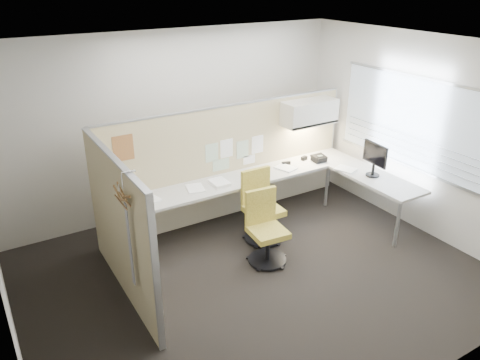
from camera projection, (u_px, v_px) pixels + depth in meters
floor at (254, 275)px, 5.96m from camera, size 5.50×4.50×0.01m
ceiling at (258, 48)px, 4.81m from camera, size 5.50×4.50×0.01m
wall_back at (176, 124)px, 7.14m from camera, size 5.50×0.02×2.80m
wall_front at (413, 272)px, 3.63m from camera, size 5.50×0.02×2.80m
wall_right at (417, 134)px, 6.68m from camera, size 0.02×4.50×2.80m
window_pane at (417, 124)px, 6.61m from camera, size 0.01×2.80×1.30m
partition_back at (229, 162)px, 7.11m from camera, size 4.10×0.06×1.75m
partition_left at (120, 228)px, 5.28m from camera, size 0.06×2.20×1.75m
desk at (266, 184)px, 7.03m from camera, size 4.00×2.07×0.73m
overhead_bin at (309, 112)px, 7.32m from camera, size 0.90×0.36×0.38m
task_light_strip at (309, 125)px, 7.41m from camera, size 0.60×0.06×0.02m
pinned_papers at (234, 152)px, 7.05m from camera, size 1.01×0.00×0.47m
poster at (123, 148)px, 6.10m from camera, size 0.28×0.00×0.35m
chair_left at (265, 230)px, 6.10m from camera, size 0.51×0.52×0.96m
chair_right at (261, 208)px, 6.59m from camera, size 0.53×0.53×1.01m
monitor at (375, 157)px, 6.88m from camera, size 0.20×0.49×0.51m
phone at (319, 159)px, 7.50m from camera, size 0.21×0.21×0.12m
stapler at (286, 163)px, 7.39m from camera, size 0.15×0.07×0.05m
tape_dispenser at (304, 158)px, 7.57m from camera, size 0.11×0.08×0.06m
coat_hook at (124, 206)px, 4.57m from camera, size 0.18×0.41×1.25m
paper_stack_0 at (149, 199)px, 6.25m from camera, size 0.29×0.34×0.03m
paper_stack_1 at (195, 188)px, 6.57m from camera, size 0.29×0.35×0.02m
paper_stack_2 at (219, 183)px, 6.72m from camera, size 0.23×0.30×0.04m
paper_stack_3 at (286, 168)px, 7.25m from camera, size 0.31×0.35×0.02m
paper_stack_4 at (346, 169)px, 7.20m from camera, size 0.32×0.36×0.02m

